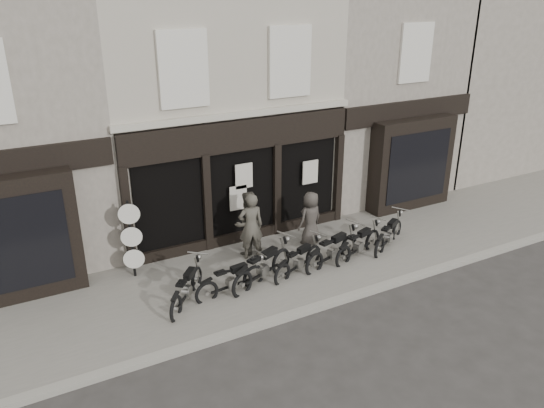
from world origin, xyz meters
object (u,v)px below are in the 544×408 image
motorcycle_1 (232,282)px  motorcycle_3 (299,263)px  motorcycle_4 (333,252)px  motorcycle_5 (359,246)px  man_centre (248,223)px  motorcycle_2 (263,269)px  advert_sign_post (132,243)px  man_left (251,226)px  man_right (311,219)px  motorcycle_0 (187,290)px  motorcycle_6 (389,237)px

motorcycle_1 → motorcycle_3: bearing=-4.8°
motorcycle_4 → motorcycle_5: (0.91, -0.00, -0.02)m
man_centre → motorcycle_2: bearing=60.1°
man_centre → advert_sign_post: bearing=-21.0°
man_left → man_centre: (0.05, 0.32, -0.03)m
man_left → man_centre: size_ratio=1.03×
motorcycle_2 → advert_sign_post: advert_sign_post is taller
man_right → motorcycle_3: bearing=35.8°
motorcycle_3 → advert_sign_post: 4.50m
motorcycle_1 → motorcycle_2: motorcycle_2 is taller
motorcycle_3 → man_right: bearing=26.0°
motorcycle_2 → advert_sign_post: size_ratio=0.96×
motorcycle_1 → motorcycle_4: (3.18, 0.09, 0.04)m
man_centre → motorcycle_0: bearing=15.4°
motorcycle_2 → man_left: size_ratio=1.13×
motorcycle_2 → man_right: size_ratio=1.32×
motorcycle_4 → advert_sign_post: size_ratio=0.95×
motorcycle_1 → motorcycle_3: size_ratio=1.07×
motorcycle_1 → man_centre: 2.31m
motorcycle_0 → man_centre: man_centre is taller
motorcycle_4 → motorcycle_6: (2.10, 0.09, -0.03)m
motorcycle_2 → man_left: bearing=53.9°
motorcycle_2 → man_centre: 1.80m
man_centre → motorcycle_6: bearing=140.3°
motorcycle_0 → man_right: (4.38, 1.23, 0.56)m
motorcycle_2 → motorcycle_4: motorcycle_2 is taller
motorcycle_5 → motorcycle_6: bearing=-14.2°
motorcycle_0 → motorcycle_3: size_ratio=0.90×
motorcycle_1 → motorcycle_4: 3.18m
motorcycle_0 → motorcycle_6: bearing=-49.4°
motorcycle_6 → man_centre: (-3.95, 1.59, 0.67)m
motorcycle_4 → man_left: man_left is taller
motorcycle_4 → man_centre: bearing=121.1°
motorcycle_0 → motorcycle_1: bearing=-57.5°
man_left → advert_sign_post: advert_sign_post is taller
motorcycle_0 → motorcycle_1: motorcycle_0 is taller
motorcycle_2 → motorcycle_6: 4.31m
motorcycle_5 → man_centre: (-2.77, 1.68, 0.66)m
motorcycle_2 → advert_sign_post: (-2.94, 1.84, 0.68)m
motorcycle_5 → motorcycle_3: bearing=161.6°
motorcycle_4 → motorcycle_2: bearing=162.6°
motorcycle_3 → motorcycle_4: motorcycle_4 is taller
motorcycle_6 → man_right: size_ratio=1.14×
motorcycle_3 → man_right: (1.18, 1.30, 0.57)m
motorcycle_4 → advert_sign_post: (-5.16, 1.86, 0.70)m
motorcycle_0 → motorcycle_6: (6.42, 0.02, 0.00)m
motorcycle_4 → motorcycle_1: bearing=164.9°
motorcycle_0 → motorcycle_4: size_ratio=0.79×
motorcycle_1 → motorcycle_2: 0.97m
motorcycle_0 → motorcycle_2: size_ratio=0.78×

